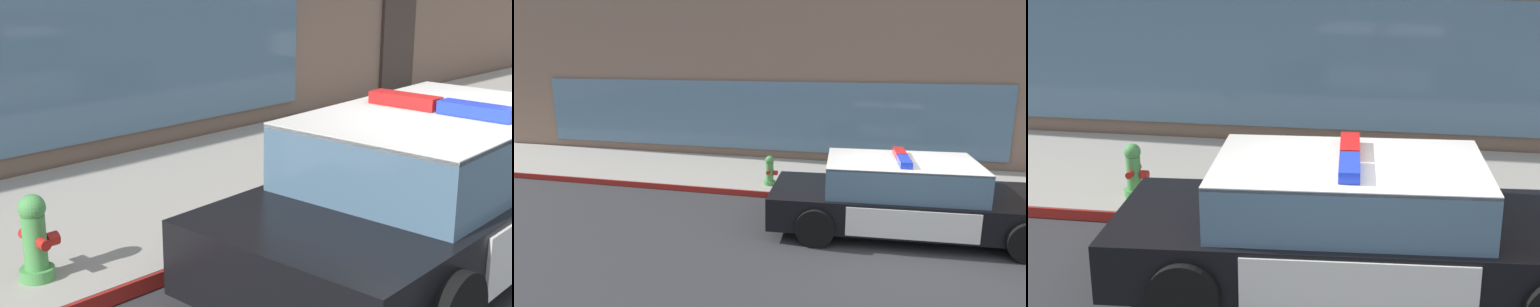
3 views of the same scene
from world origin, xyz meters
TOP-DOWN VIEW (x-y plane):
  - ground at (0.00, 0.00)m, footprint 48.00×48.00m
  - sidewalk at (0.00, 3.49)m, footprint 48.00×3.33m
  - curb_red_paint at (0.00, 1.81)m, footprint 28.80×0.04m
  - police_cruiser at (-0.05, 0.57)m, footprint 5.29×2.40m
  - fire_hydrant at (-3.14, 2.38)m, footprint 0.34×0.39m

SIDE VIEW (x-z plane):
  - ground at x=0.00m, z-range 0.00..0.00m
  - sidewalk at x=0.00m, z-range 0.00..0.15m
  - curb_red_paint at x=0.00m, z-range 0.01..0.14m
  - fire_hydrant at x=-3.14m, z-range 0.14..0.86m
  - police_cruiser at x=-0.05m, z-range -0.07..1.43m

